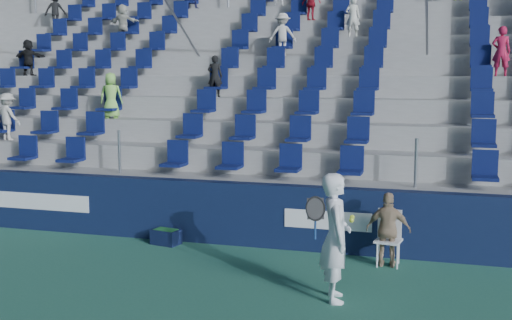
{
  "coord_description": "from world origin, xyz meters",
  "views": [
    {
      "loc": [
        3.47,
        -8.29,
        3.27
      ],
      "look_at": [
        0.2,
        2.8,
        1.7
      ],
      "focal_mm": 45.0,
      "sensor_mm": 36.0,
      "label": 1
    }
  ],
  "objects": [
    {
      "name": "grandstand",
      "position": [
        -0.01,
        8.24,
        2.14
      ],
      "size": [
        24.0,
        8.17,
        6.63
      ],
      "color": "#9D9D98",
      "rests_on": "ground"
    },
    {
      "name": "tennis_player",
      "position": [
        2.03,
        0.63,
        0.93
      ],
      "size": [
        0.71,
        0.78,
        1.87
      ],
      "color": "white",
      "rests_on": "ground"
    },
    {
      "name": "line_judge_chair",
      "position": [
        2.63,
        2.65,
        0.54
      ],
      "size": [
        0.48,
        0.49,
        0.95
      ],
      "color": "white",
      "rests_on": "ground"
    },
    {
      "name": "sponsor_wall",
      "position": [
        0.0,
        3.15,
        0.6
      ],
      "size": [
        24.0,
        0.32,
        1.2
      ],
      "color": "#101A3B",
      "rests_on": "ground"
    },
    {
      "name": "ground",
      "position": [
        0.0,
        0.0,
        0.0
      ],
      "size": [
        70.0,
        70.0,
        0.0
      ],
      "primitive_type": "plane",
      "color": "#2F6D55",
      "rests_on": "ground"
    },
    {
      "name": "ball_bin",
      "position": [
        -1.59,
        2.75,
        0.16
      ],
      "size": [
        0.58,
        0.44,
        0.3
      ],
      "color": "#0E1634",
      "rests_on": "ground"
    },
    {
      "name": "line_judge",
      "position": [
        2.63,
        2.5,
        0.64
      ],
      "size": [
        0.75,
        0.32,
        1.28
      ],
      "primitive_type": "imported",
      "rotation": [
        0.0,
        0.0,
        3.15
      ],
      "color": "tan",
      "rests_on": "ground"
    }
  ]
}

